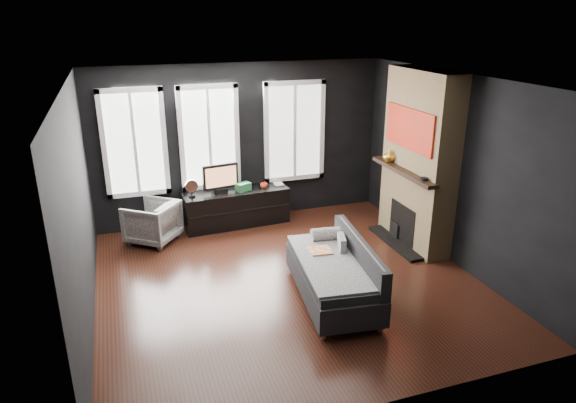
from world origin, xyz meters
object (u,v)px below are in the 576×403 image
object	(u,v)px
media_console	(236,207)
monitor	(220,176)
mantel_vase	(389,156)
book	(274,179)
armchair	(152,220)
mug	(264,185)
sofa	(333,271)

from	to	relation	value
media_console	monitor	size ratio (longest dim) A/B	2.88
mantel_vase	book	bearing A→B (deg)	140.87
armchair	mug	distance (m)	1.96
monitor	mug	distance (m)	0.77
book	mantel_vase	world-z (taller)	mantel_vase
mug	book	bearing A→B (deg)	30.40
media_console	book	distance (m)	0.83
book	sofa	bearing A→B (deg)	-92.43
sofa	armchair	world-z (taller)	sofa
sofa	book	bearing A→B (deg)	94.53
book	mantel_vase	bearing A→B (deg)	-39.13
mug	sofa	bearing A→B (deg)	-87.96
armchair	mantel_vase	world-z (taller)	mantel_vase
sofa	mantel_vase	world-z (taller)	mantel_vase
media_console	mantel_vase	distance (m)	2.73
monitor	book	distance (m)	0.98
sofa	media_console	distance (m)	2.88
armchair	sofa	bearing A→B (deg)	76.37
armchair	media_console	world-z (taller)	armchair
monitor	mantel_vase	xyz separation A→B (m)	(2.49, -1.16, 0.44)
armchair	mug	world-z (taller)	mug
mug	armchair	bearing A→B (deg)	-173.52
armchair	monitor	xyz separation A→B (m)	(1.18, 0.26, 0.53)
monitor	mantel_vase	size ratio (longest dim) A/B	2.92
armchair	monitor	world-z (taller)	monitor
armchair	mantel_vase	size ratio (longest dim) A/B	3.41
mug	book	xyz separation A→B (m)	(0.22, 0.13, 0.05)
book	armchair	bearing A→B (deg)	-170.77
armchair	monitor	distance (m)	1.32
monitor	mantel_vase	bearing A→B (deg)	-33.65
book	mantel_vase	distance (m)	2.07
armchair	monitor	size ratio (longest dim) A/B	1.17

